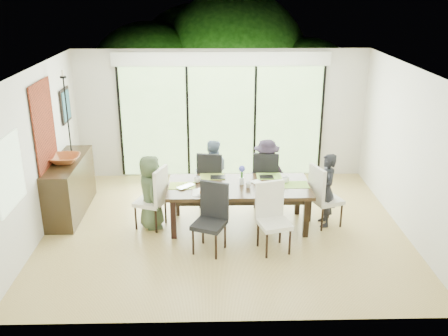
{
  "coord_description": "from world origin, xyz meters",
  "views": [
    {
      "loc": [
        -0.19,
        -7.61,
        3.95
      ],
      "look_at": [
        0.0,
        0.25,
        1.0
      ],
      "focal_mm": 40.0,
      "sensor_mm": 36.0,
      "label": 1
    }
  ],
  "objects_px": {
    "person_left_end": "(151,192)",
    "laptop": "(188,187)",
    "chair_left_end": "(150,197)",
    "chair_near_left": "(209,219)",
    "cup_a": "(197,180)",
    "cup_b": "(248,185)",
    "person_right_end": "(326,190)",
    "sideboard": "(70,187)",
    "chair_far_right": "(266,177)",
    "person_far_right": "(266,173)",
    "cup_c": "(286,180)",
    "chair_near_right": "(274,219)",
    "chair_right_end": "(327,195)",
    "person_far_left": "(212,173)",
    "chair_far_left": "(212,178)",
    "bowl": "(65,159)",
    "table_top": "(239,187)",
    "vase": "(242,181)"
  },
  "relations": [
    {
      "from": "chair_left_end",
      "to": "chair_near_left",
      "type": "bearing_deg",
      "value": 69.17
    },
    {
      "from": "chair_near_left",
      "to": "laptop",
      "type": "xyz_separation_m",
      "value": [
        -0.35,
        0.77,
        0.21
      ]
    },
    {
      "from": "laptop",
      "to": "cup_a",
      "type": "distance_m",
      "value": 0.29
    },
    {
      "from": "chair_far_left",
      "to": "person_far_left",
      "type": "xyz_separation_m",
      "value": [
        0.0,
        -0.02,
        0.09
      ]
    },
    {
      "from": "table_top",
      "to": "vase",
      "type": "relative_size",
      "value": 20.0
    },
    {
      "from": "table_top",
      "to": "person_far_left",
      "type": "xyz_separation_m",
      "value": [
        -0.45,
        0.83,
        -0.07
      ]
    },
    {
      "from": "cup_a",
      "to": "chair_near_right",
      "type": "bearing_deg",
      "value": -40.36
    },
    {
      "from": "chair_far_right",
      "to": "chair_near_right",
      "type": "relative_size",
      "value": 1.0
    },
    {
      "from": "chair_right_end",
      "to": "chair_far_left",
      "type": "relative_size",
      "value": 1.0
    },
    {
      "from": "person_right_end",
      "to": "cup_c",
      "type": "xyz_separation_m",
      "value": [
        -0.68,
        0.1,
        0.15
      ]
    },
    {
      "from": "person_right_end",
      "to": "cup_b",
      "type": "bearing_deg",
      "value": -87.51
    },
    {
      "from": "person_left_end",
      "to": "laptop",
      "type": "xyz_separation_m",
      "value": [
        0.63,
        -0.1,
        0.12
      ]
    },
    {
      "from": "chair_right_end",
      "to": "laptop",
      "type": "height_order",
      "value": "chair_right_end"
    },
    {
      "from": "person_right_end",
      "to": "cup_b",
      "type": "distance_m",
      "value": 1.34
    },
    {
      "from": "cup_a",
      "to": "cup_b",
      "type": "distance_m",
      "value": 0.89
    },
    {
      "from": "chair_right_end",
      "to": "laptop",
      "type": "bearing_deg",
      "value": 72.17
    },
    {
      "from": "bowl",
      "to": "table_top",
      "type": "bearing_deg",
      "value": -9.43
    },
    {
      "from": "vase",
      "to": "cup_a",
      "type": "relative_size",
      "value": 0.97
    },
    {
      "from": "laptop",
      "to": "person_left_end",
      "type": "bearing_deg",
      "value": 127.37
    },
    {
      "from": "person_right_end",
      "to": "sideboard",
      "type": "bearing_deg",
      "value": -99.42
    },
    {
      "from": "person_far_left",
      "to": "chair_near_right",
      "type": "bearing_deg",
      "value": 114.2
    },
    {
      "from": "chair_near_left",
      "to": "chair_near_right",
      "type": "distance_m",
      "value": 1.0
    },
    {
      "from": "person_left_end",
      "to": "bowl",
      "type": "relative_size",
      "value": 2.43
    },
    {
      "from": "person_left_end",
      "to": "vase",
      "type": "distance_m",
      "value": 1.54
    },
    {
      "from": "table_top",
      "to": "chair_far_right",
      "type": "xyz_separation_m",
      "value": [
        0.55,
        0.85,
        -0.17
      ]
    },
    {
      "from": "cup_c",
      "to": "chair_right_end",
      "type": "bearing_deg",
      "value": -8.13
    },
    {
      "from": "chair_left_end",
      "to": "laptop",
      "type": "bearing_deg",
      "value": 101.44
    },
    {
      "from": "chair_right_end",
      "to": "person_far_left",
      "type": "xyz_separation_m",
      "value": [
        -1.95,
        0.83,
        0.09
      ]
    },
    {
      "from": "person_right_end",
      "to": "cup_b",
      "type": "relative_size",
      "value": 12.9
    },
    {
      "from": "person_far_right",
      "to": "cup_c",
      "type": "relative_size",
      "value": 10.4
    },
    {
      "from": "bowl",
      "to": "chair_far_left",
      "type": "bearing_deg",
      "value": 7.81
    },
    {
      "from": "person_far_right",
      "to": "cup_c",
      "type": "bearing_deg",
      "value": 101.64
    },
    {
      "from": "chair_near_left",
      "to": "vase",
      "type": "height_order",
      "value": "chair_near_left"
    },
    {
      "from": "person_right_end",
      "to": "bowl",
      "type": "xyz_separation_m",
      "value": [
        -4.49,
        0.5,
        0.42
      ]
    },
    {
      "from": "person_right_end",
      "to": "sideboard",
      "type": "distance_m",
      "value": 4.53
    },
    {
      "from": "laptop",
      "to": "cup_c",
      "type": "height_order",
      "value": "cup_c"
    },
    {
      "from": "chair_far_right",
      "to": "sideboard",
      "type": "height_order",
      "value": "chair_far_right"
    },
    {
      "from": "cup_b",
      "to": "table_top",
      "type": "bearing_deg",
      "value": 146.31
    },
    {
      "from": "chair_far_right",
      "to": "person_far_left",
      "type": "bearing_deg",
      "value": 10.24
    },
    {
      "from": "vase",
      "to": "cup_a",
      "type": "bearing_deg",
      "value": 172.41
    },
    {
      "from": "chair_left_end",
      "to": "person_far_right",
      "type": "bearing_deg",
      "value": 132.23
    },
    {
      "from": "person_left_end",
      "to": "bowl",
      "type": "distance_m",
      "value": 1.66
    },
    {
      "from": "chair_near_left",
      "to": "bowl",
      "type": "height_order",
      "value": "bowl"
    },
    {
      "from": "chair_left_end",
      "to": "chair_far_left",
      "type": "distance_m",
      "value": 1.35
    },
    {
      "from": "cup_b",
      "to": "bowl",
      "type": "distance_m",
      "value": 3.22
    },
    {
      "from": "laptop",
      "to": "sideboard",
      "type": "distance_m",
      "value": 2.28
    },
    {
      "from": "person_far_left",
      "to": "cup_a",
      "type": "xyz_separation_m",
      "value": [
        -0.25,
        -0.68,
        0.15
      ]
    },
    {
      "from": "table_top",
      "to": "bowl",
      "type": "height_order",
      "value": "bowl"
    },
    {
      "from": "chair_near_left",
      "to": "cup_a",
      "type": "height_order",
      "value": "chair_near_left"
    },
    {
      "from": "table_top",
      "to": "vase",
      "type": "height_order",
      "value": "vase"
    }
  ]
}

